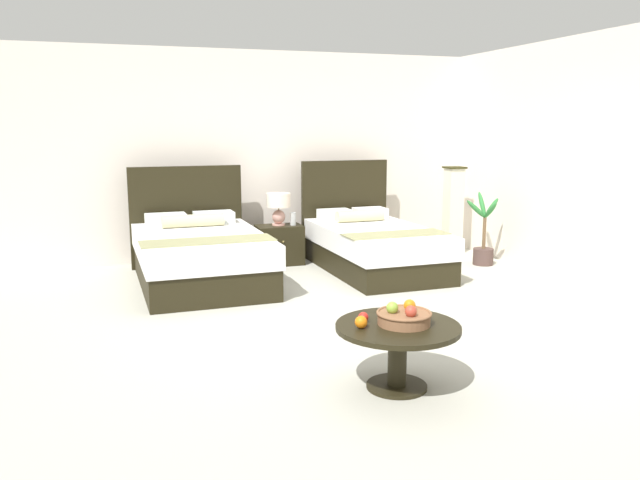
{
  "coord_description": "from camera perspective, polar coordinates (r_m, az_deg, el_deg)",
  "views": [
    {
      "loc": [
        -1.98,
        -5.34,
        1.78
      ],
      "look_at": [
        -0.06,
        0.52,
        0.66
      ],
      "focal_mm": 35.85,
      "sensor_mm": 36.0,
      "label": 1
    }
  ],
  "objects": [
    {
      "name": "vase",
      "position": [
        8.2,
        -2.42,
        1.91
      ],
      "size": [
        0.08,
        0.08,
        0.17
      ],
      "color": "#BBBDBD",
      "rests_on": "nightstand"
    },
    {
      "name": "loose_apple",
      "position": [
        4.39,
        3.89,
        -6.89
      ],
      "size": [
        0.07,
        0.07,
        0.07
      ],
      "color": "red",
      "rests_on": "coffee_table"
    },
    {
      "name": "bed_near_window",
      "position": [
        7.35,
        -10.67,
        -1.31
      ],
      "size": [
        1.44,
        2.14,
        1.27
      ],
      "color": "black",
      "rests_on": "ground"
    },
    {
      "name": "bed_near_corner",
      "position": [
        7.91,
        4.77,
        -0.46
      ],
      "size": [
        1.26,
        2.14,
        1.3
      ],
      "color": "black",
      "rests_on": "ground"
    },
    {
      "name": "wall_back",
      "position": [
        8.72,
        -5.08,
        7.54
      ],
      "size": [
        9.56,
        0.12,
        2.74
      ],
      "primitive_type": "cube",
      "color": "silver",
      "rests_on": "ground"
    },
    {
      "name": "wall_side_right",
      "position": [
        7.59,
        22.79,
        6.39
      ],
      "size": [
        0.12,
        5.5,
        2.74
      ],
      "primitive_type": "cube",
      "color": "silver",
      "rests_on": "ground"
    },
    {
      "name": "ground_plane",
      "position": [
        5.96,
        2.09,
        -7.2
      ],
      "size": [
        9.56,
        9.9,
        0.02
      ],
      "primitive_type": "cube",
      "color": "#B5B4A5"
    },
    {
      "name": "fruit_bowl",
      "position": [
        4.37,
        7.51,
        -6.77
      ],
      "size": [
        0.38,
        0.38,
        0.16
      ],
      "color": "#8B5E3E",
      "rests_on": "coffee_table"
    },
    {
      "name": "floor_lamp_corner",
      "position": [
        9.05,
        11.79,
        2.59
      ],
      "size": [
        0.25,
        0.25,
        1.21
      ],
      "color": "#2D2C10",
      "rests_on": "ground"
    },
    {
      "name": "loose_orange",
      "position": [
        4.26,
        3.69,
        -7.32
      ],
      "size": [
        0.08,
        0.08,
        0.08
      ],
      "color": "orange",
      "rests_on": "coffee_table"
    },
    {
      "name": "table_lamp",
      "position": [
        8.19,
        -3.73,
        3.18
      ],
      "size": [
        0.31,
        0.31,
        0.41
      ],
      "color": "#D49A8B",
      "rests_on": "nightstand"
    },
    {
      "name": "potted_palm",
      "position": [
        8.46,
        14.39,
        -0.32
      ],
      "size": [
        0.47,
        0.53,
        0.94
      ],
      "color": "#4B3732",
      "rests_on": "ground"
    },
    {
      "name": "coffee_table",
      "position": [
        4.4,
        6.95,
        -8.87
      ],
      "size": [
        0.85,
        0.85,
        0.45
      ],
      "color": "black",
      "rests_on": "ground"
    },
    {
      "name": "nightstand",
      "position": [
        8.25,
        -3.65,
        -0.43
      ],
      "size": [
        0.58,
        0.41,
        0.51
      ],
      "color": "black",
      "rests_on": "ground"
    }
  ]
}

